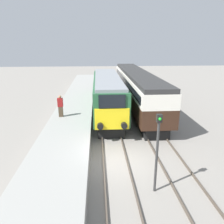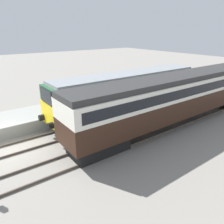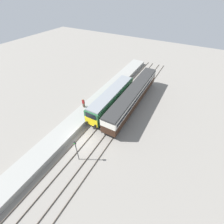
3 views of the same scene
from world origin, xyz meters
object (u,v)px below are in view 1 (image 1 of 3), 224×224
Objects in this scene: person_on_platform at (60,106)px; locomotive at (107,93)px; passenger_carriage at (136,85)px; signal_post at (157,148)px.

locomotive is at bearing 40.80° from person_on_platform.
person_on_platform is at bearing -140.37° from passenger_carriage.
signal_post is at bearing -57.27° from person_on_platform.
locomotive is at bearing 97.62° from signal_post.
locomotive is 12.82m from signal_post.
locomotive is 7.69× the size of person_on_platform.
passenger_carriage reaches higher than locomotive.
signal_post is at bearing -96.31° from passenger_carriage.
person_on_platform is 0.47× the size of signal_post.
locomotive is 4.33m from passenger_carriage.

